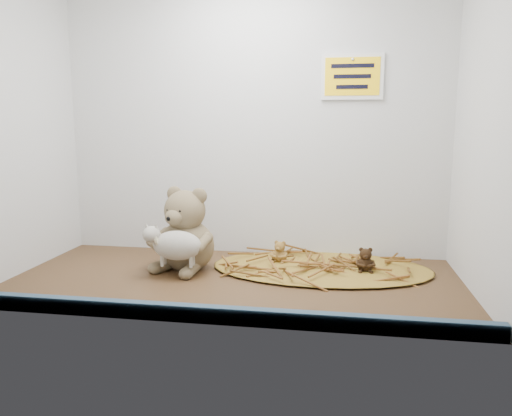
% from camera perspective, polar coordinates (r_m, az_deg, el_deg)
% --- Properties ---
extents(alcove_shell, '(1.20, 0.60, 0.90)m').
position_cam_1_polar(alcove_shell, '(1.37, -1.88, 11.19)').
color(alcove_shell, '#3B2A14').
rests_on(alcove_shell, ground).
extents(front_rail, '(1.19, 0.02, 0.04)m').
position_cam_1_polar(front_rail, '(1.08, -5.75, -11.96)').
color(front_rail, '#31475E').
rests_on(front_rail, shelf_floor).
extents(straw_bed, '(0.63, 0.36, 0.01)m').
position_cam_1_polar(straw_bed, '(1.45, 7.44, -6.76)').
color(straw_bed, brown).
rests_on(straw_bed, shelf_floor).
extents(main_teddy, '(0.24, 0.25, 0.24)m').
position_cam_1_polar(main_teddy, '(1.43, -7.96, -2.33)').
color(main_teddy, '#856F52').
rests_on(main_teddy, shelf_floor).
extents(toy_lamb, '(0.17, 0.11, 0.11)m').
position_cam_1_polar(toy_lamb, '(1.36, -8.99, -4.25)').
color(toy_lamb, beige).
rests_on(toy_lamb, main_teddy).
extents(mini_teddy_tan, '(0.06, 0.06, 0.06)m').
position_cam_1_polar(mini_teddy_tan, '(1.47, 2.75, -4.87)').
color(mini_teddy_tan, olive).
rests_on(mini_teddy_tan, straw_bed).
extents(mini_teddy_brown, '(0.06, 0.06, 0.07)m').
position_cam_1_polar(mini_teddy_brown, '(1.41, 12.40, -5.66)').
color(mini_teddy_brown, black).
rests_on(mini_teddy_brown, straw_bed).
extents(wall_sign, '(0.16, 0.01, 0.11)m').
position_cam_1_polar(wall_sign, '(1.55, 10.93, 14.54)').
color(wall_sign, yellow).
rests_on(wall_sign, back_wall).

